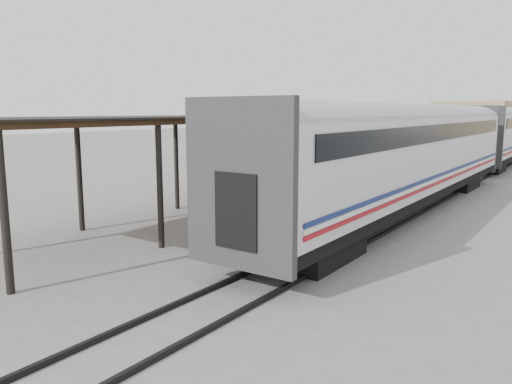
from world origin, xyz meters
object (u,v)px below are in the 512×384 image
at_px(baggage_cart, 231,223).
at_px(pedestrian, 318,174).
at_px(porter, 225,195).
at_px(luggage_tug, 345,175).

xyz_separation_m(baggage_cart, pedestrian, (-2.99, 11.75, 0.23)).
bearing_deg(porter, pedestrian, 33.03).
height_order(baggage_cart, luggage_tug, luggage_tug).
xyz_separation_m(baggage_cart, porter, (0.25, -0.65, 1.06)).
relative_size(baggage_cart, pedestrian, 1.45).
distance_m(baggage_cart, porter, 1.27).
height_order(luggage_tug, porter, porter).
xyz_separation_m(luggage_tug, pedestrian, (-0.30, -2.86, 0.34)).
relative_size(luggage_tug, pedestrian, 0.86).
height_order(luggage_tug, pedestrian, pedestrian).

